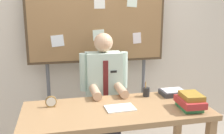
# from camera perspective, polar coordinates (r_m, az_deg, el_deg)

# --- Properties ---
(back_wall) EXTENTS (6.40, 0.08, 2.70)m
(back_wall) POSITION_cam_1_polar(r_m,az_deg,el_deg) (3.40, -3.82, 7.98)
(back_wall) COLOR beige
(back_wall) RESTS_ON ground_plane
(desk) EXTENTS (1.72, 0.73, 0.74)m
(desk) POSITION_cam_1_polar(r_m,az_deg,el_deg) (2.42, 0.98, -11.20)
(desk) COLOR #9E754C
(desk) RESTS_ON ground_plane
(person) EXTENTS (0.55, 0.56, 1.38)m
(person) POSITION_cam_1_polar(r_m,az_deg,el_deg) (2.97, -1.80, -6.70)
(person) COLOR #2D2D33
(person) RESTS_ON ground_plane
(bulletin_board) EXTENTS (1.72, 0.09, 2.03)m
(bulletin_board) POSITION_cam_1_polar(r_m,az_deg,el_deg) (3.19, -3.27, 10.03)
(bulletin_board) COLOR #4C3823
(bulletin_board) RESTS_ON ground_plane
(book_stack) EXTENTS (0.22, 0.30, 0.15)m
(book_stack) POSITION_cam_1_polar(r_m,az_deg,el_deg) (2.45, 17.12, -7.38)
(book_stack) COLOR #337F47
(book_stack) RESTS_ON desk
(open_notebook) EXTENTS (0.28, 0.20, 0.01)m
(open_notebook) POSITION_cam_1_polar(r_m,az_deg,el_deg) (2.37, 1.82, -9.18)
(open_notebook) COLOR white
(open_notebook) RESTS_ON desk
(desk_clock) EXTENTS (0.11, 0.04, 0.11)m
(desk_clock) POSITION_cam_1_polar(r_m,az_deg,el_deg) (2.46, -13.51, -7.66)
(desk_clock) COLOR olive
(desk_clock) RESTS_ON desk
(pen_holder) EXTENTS (0.07, 0.07, 0.16)m
(pen_holder) POSITION_cam_1_polar(r_m,az_deg,el_deg) (2.70, 7.67, -5.53)
(pen_holder) COLOR #262626
(pen_holder) RESTS_ON desk
(paper_tray) EXTENTS (0.26, 0.20, 0.06)m
(paper_tray) POSITION_cam_1_polar(r_m,az_deg,el_deg) (2.80, 13.56, -5.56)
(paper_tray) COLOR #333338
(paper_tray) RESTS_ON desk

